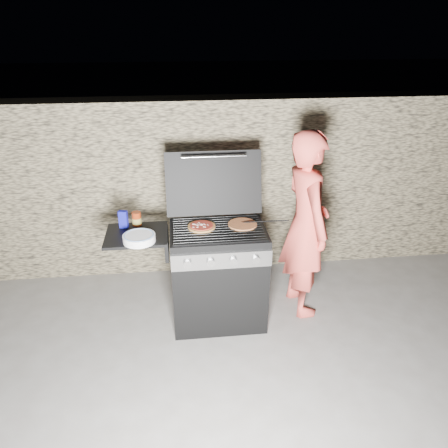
{
  "coord_description": "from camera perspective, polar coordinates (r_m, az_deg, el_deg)",
  "views": [
    {
      "loc": [
        -0.32,
        -3.23,
        2.51
      ],
      "look_at": [
        0.05,
        0.0,
        0.95
      ],
      "focal_mm": 35.0,
      "sensor_mm": 36.0,
      "label": 1
    }
  ],
  "objects": [
    {
      "name": "person",
      "position": [
        3.9,
        10.61,
        -0.13
      ],
      "size": [
        0.48,
        0.66,
        1.69
      ],
      "primitive_type": "imported",
      "rotation": [
        0.0,
        0.0,
        1.7
      ],
      "color": "#E54E41",
      "rests_on": "ground"
    },
    {
      "name": "sauce_jar",
      "position": [
        3.75,
        -11.34,
        0.69
      ],
      "size": [
        0.08,
        0.08,
        0.12
      ],
      "primitive_type": "cylinder",
      "rotation": [
        0.0,
        0.0,
        0.11
      ],
      "color": "maroon",
      "rests_on": "gas_grill"
    },
    {
      "name": "pizza_topped",
      "position": [
        3.64,
        -2.95,
        -0.27
      ],
      "size": [
        0.26,
        0.26,
        0.03
      ],
      "primitive_type": null,
      "rotation": [
        0.0,
        0.0,
        0.13
      ],
      "color": "tan",
      "rests_on": "gas_grill"
    },
    {
      "name": "gas_grill",
      "position": [
        3.83,
        -4.49,
        -6.91
      ],
      "size": [
        1.34,
        0.79,
        0.91
      ],
      "primitive_type": null,
      "color": "black",
      "rests_on": "ground"
    },
    {
      "name": "plate_stack",
      "position": [
        3.49,
        -11.03,
        -1.83
      ],
      "size": [
        0.26,
        0.26,
        0.06
      ],
      "primitive_type": "cylinder",
      "rotation": [
        0.0,
        0.0,
        0.01
      ],
      "color": "white",
      "rests_on": "gas_grill"
    },
    {
      "name": "pizza_plain",
      "position": [
        3.68,
        2.43,
        -0.03
      ],
      "size": [
        0.28,
        0.28,
        0.01
      ],
      "primitive_type": "cylinder",
      "rotation": [
        0.0,
        0.0,
        -0.17
      ],
      "color": "#CB844E",
      "rests_on": "gas_grill"
    },
    {
      "name": "blue_carton",
      "position": [
        3.72,
        -13.01,
        0.59
      ],
      "size": [
        0.08,
        0.06,
        0.15
      ],
      "primitive_type": "cube",
      "rotation": [
        0.0,
        0.0,
        -0.25
      ],
      "color": "navy",
      "rests_on": "gas_grill"
    },
    {
      "name": "tongs",
      "position": [
        3.66,
        5.37,
        0.29
      ],
      "size": [
        0.37,
        0.16,
        0.08
      ],
      "primitive_type": "cylinder",
      "rotation": [
        0.0,
        1.4,
        -0.39
      ],
      "color": "black",
      "rests_on": "gas_grill"
    },
    {
      "name": "stone_wall",
      "position": [
        4.59,
        -2.14,
        5.03
      ],
      "size": [
        8.0,
        0.35,
        1.8
      ],
      "primitive_type": "cube",
      "color": "tan",
      "rests_on": "ground"
    },
    {
      "name": "ground",
      "position": [
        4.11,
        -0.71,
        -12.09
      ],
      "size": [
        50.0,
        50.0,
        0.0
      ],
      "primitive_type": "plane",
      "color": "#655F59"
    }
  ]
}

